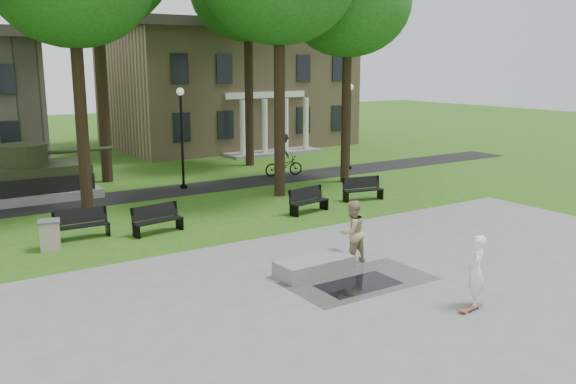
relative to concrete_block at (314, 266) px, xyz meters
name	(u,v)px	position (x,y,z in m)	size (l,w,h in m)	color
ground	(332,258)	(1.33, 0.94, -0.24)	(120.00, 120.00, 0.00)	#265213
plaza	(459,312)	(1.33, -4.06, -0.23)	(22.00, 16.00, 0.02)	gray
footpath	(176,191)	(1.33, 12.94, -0.24)	(44.00, 2.60, 0.01)	black
building_right	(227,84)	(11.33, 26.94, 4.10)	(17.00, 12.00, 8.60)	#9E8460
tree_3	(348,4)	(9.33, 10.44, 8.35)	(6.00, 6.00, 11.19)	black
lamp_mid	(182,130)	(1.83, 13.24, 2.55)	(0.36, 0.36, 4.73)	black
lamp_right	(350,119)	(11.83, 13.24, 2.55)	(0.36, 0.36, 4.73)	black
tank_monument	(19,180)	(-5.12, 14.94, 0.61)	(7.45, 3.40, 2.40)	gray
puddle	(359,285)	(0.51, -1.34, -0.22)	(2.20, 1.20, 0.00)	black
concrete_block	(314,266)	(0.00, 0.00, 0.00)	(2.20, 1.00, 0.45)	gray
skateboard	(470,309)	(1.65, -4.13, -0.19)	(0.78, 0.20, 0.07)	brown
skateboarder	(475,271)	(1.91, -3.99, 0.67)	(0.65, 0.43, 1.79)	white
friend_watching	(352,232)	(1.50, 0.21, 0.72)	(0.92, 0.71, 1.89)	tan
cyclist	(284,159)	(7.62, 13.47, 0.67)	(2.16, 1.27, 2.24)	black
park_bench_0	(81,223)	(-4.48, 7.29, 0.28)	(1.82, 0.60, 1.00)	black
park_bench_1	(157,218)	(-2.08, 6.53, 0.28)	(1.85, 0.79, 1.00)	black
park_bench_2	(308,200)	(4.06, 6.11, 0.28)	(1.85, 0.85, 1.00)	black
park_bench_3	(362,188)	(7.32, 6.69, 0.28)	(1.85, 0.85, 1.00)	black
trash_bin	(50,235)	(-5.66, 6.53, 0.24)	(0.78, 0.78, 0.96)	#A89A8A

